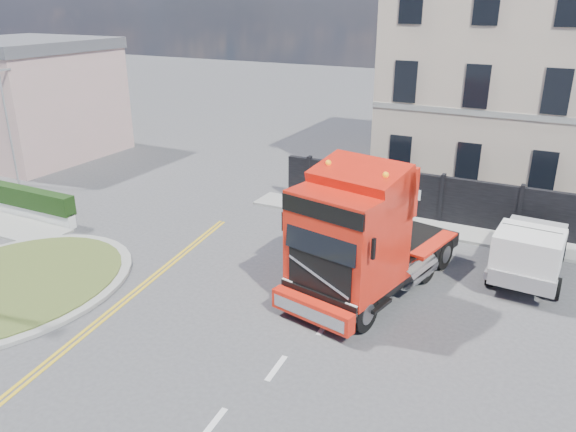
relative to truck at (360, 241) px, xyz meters
The scene contains 10 objects.
ground 4.03m from the truck, 153.23° to the right, with size 120.00×120.00×0.00m, color #424244.
traffic_island 11.31m from the truck, 155.67° to the right, with size 6.80×6.80×0.17m.
hedge_wall 16.21m from the truck, behind, with size 8.00×0.55×1.35m.
seaside_bldg_pink 24.35m from the truck, 162.29° to the left, with size 8.00×8.00×6.00m, color #B8978F.
hoarding_fence 8.18m from the truck, 65.46° to the left, with size 18.80×0.25×2.00m.
georgian_building 15.65m from the truck, 79.25° to the left, with size 12.30×10.30×12.80m.
pavement_far 7.32m from the truck, 66.49° to the left, with size 20.00×1.60×0.12m, color gray.
truck is the anchor object (origin of this frame).
flatbed_pickup 5.64m from the truck, 35.59° to the left, with size 2.20×4.98×2.03m.
lamppost_slim 19.44m from the truck, behind, with size 0.23×0.46×5.67m.
Camera 1 is at (8.34, -13.16, 8.73)m, focal length 35.00 mm.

